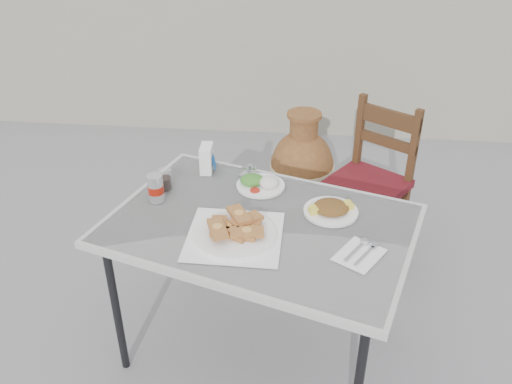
# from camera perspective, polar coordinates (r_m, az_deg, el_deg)

# --- Properties ---
(ground) EXTENTS (80.00, 80.00, 0.00)m
(ground) POSITION_cam_1_polar(r_m,az_deg,el_deg) (2.64, 1.47, -16.02)
(ground) COLOR slate
(ground) RESTS_ON ground
(cafe_table) EXTENTS (1.37, 1.13, 0.72)m
(cafe_table) POSITION_cam_1_polar(r_m,az_deg,el_deg) (2.18, 0.43, -4.24)
(cafe_table) COLOR black
(cafe_table) RESTS_ON ground
(pide_plate) EXTENTS (0.36, 0.36, 0.07)m
(pide_plate) POSITION_cam_1_polar(r_m,az_deg,el_deg) (2.05, -2.29, -3.94)
(pide_plate) COLOR white
(pide_plate) RESTS_ON cafe_table
(salad_rice_plate) EXTENTS (0.21, 0.21, 0.05)m
(salad_rice_plate) POSITION_cam_1_polar(r_m,az_deg,el_deg) (2.37, 0.43, 0.96)
(salad_rice_plate) COLOR white
(salad_rice_plate) RESTS_ON cafe_table
(salad_chopped_plate) EXTENTS (0.22, 0.22, 0.05)m
(salad_chopped_plate) POSITION_cam_1_polar(r_m,az_deg,el_deg) (2.22, 7.90, -1.77)
(salad_chopped_plate) COLOR white
(salad_chopped_plate) RESTS_ON cafe_table
(soda_can) EXTENTS (0.07, 0.07, 0.12)m
(soda_can) POSITION_cam_1_polar(r_m,az_deg,el_deg) (2.29, -10.51, 0.42)
(soda_can) COLOR silver
(soda_can) RESTS_ON cafe_table
(cola_glass) EXTENTS (0.06, 0.06, 0.09)m
(cola_glass) POSITION_cam_1_polar(r_m,az_deg,el_deg) (2.38, -9.59, 1.19)
(cola_glass) COLOR white
(cola_glass) RESTS_ON cafe_table
(napkin_holder) EXTENTS (0.07, 0.11, 0.13)m
(napkin_holder) POSITION_cam_1_polar(r_m,az_deg,el_deg) (2.49, -5.21, 3.53)
(napkin_holder) COLOR white
(napkin_holder) RESTS_ON cafe_table
(condiment_caddy) EXTENTS (0.11, 0.11, 0.06)m
(condiment_caddy) POSITION_cam_1_polar(r_m,az_deg,el_deg) (2.45, -0.66, 1.98)
(condiment_caddy) COLOR silver
(condiment_caddy) RESTS_ON cafe_table
(cutlery_napkin) EXTENTS (0.21, 0.23, 0.01)m
(cutlery_napkin) POSITION_cam_1_polar(r_m,az_deg,el_deg) (2.02, 10.95, -6.25)
(cutlery_napkin) COLOR white
(cutlery_napkin) RESTS_ON cafe_table
(chair) EXTENTS (0.54, 0.54, 0.87)m
(chair) POSITION_cam_1_polar(r_m,az_deg,el_deg) (3.04, 11.90, 1.20)
(chair) COLOR #33180E
(chair) RESTS_ON ground
(terracotta_urn) EXTENTS (0.40, 0.40, 0.70)m
(terracotta_urn) POSITION_cam_1_polar(r_m,az_deg,el_deg) (3.37, 4.85, 2.44)
(terracotta_urn) COLOR brown
(terracotta_urn) RESTS_ON ground
(back_wall) EXTENTS (6.00, 0.25, 1.20)m
(back_wall) POSITION_cam_1_polar(r_m,az_deg,el_deg) (4.49, 4.12, 13.81)
(back_wall) COLOR gray
(back_wall) RESTS_ON ground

